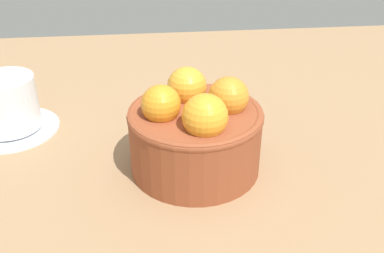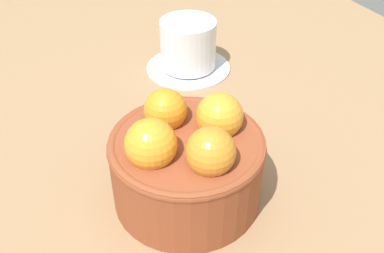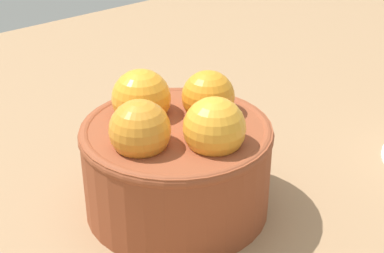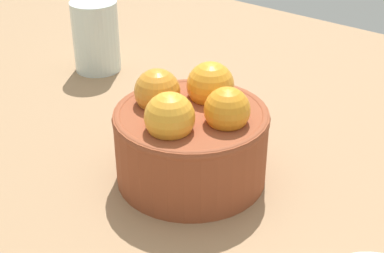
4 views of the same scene
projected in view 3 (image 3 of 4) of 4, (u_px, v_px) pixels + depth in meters
The scene contains 2 objects.
ground_plane at pixel (178, 230), 48.02cm from camera, with size 159.20×99.99×4.94cm, color #997551.
terracotta_bowl at pixel (176, 155), 44.62cm from camera, with size 14.73×14.73×10.78cm.
Camera 3 is at (23.80, 30.09, 27.69)cm, focal length 54.23 mm.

